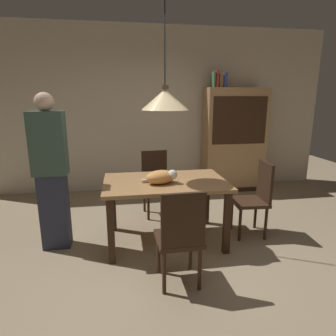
# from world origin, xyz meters

# --- Properties ---
(ground) EXTENTS (10.00, 10.00, 0.00)m
(ground) POSITION_xyz_m (0.00, 0.00, 0.00)
(ground) COLOR #998466
(back_wall) EXTENTS (6.40, 0.10, 2.90)m
(back_wall) POSITION_xyz_m (0.00, 2.65, 1.45)
(back_wall) COLOR beige
(back_wall) RESTS_ON ground
(dining_table) EXTENTS (1.40, 0.90, 0.75)m
(dining_table) POSITION_xyz_m (-0.11, 0.49, 0.65)
(dining_table) COLOR #A87A4C
(dining_table) RESTS_ON ground
(chair_far_back) EXTENTS (0.44, 0.44, 0.93)m
(chair_far_back) POSITION_xyz_m (-0.12, 1.37, 0.51)
(chair_far_back) COLOR #382316
(chair_far_back) RESTS_ON ground
(chair_near_front) EXTENTS (0.41, 0.41, 0.93)m
(chair_near_front) POSITION_xyz_m (-0.11, -0.38, 0.51)
(chair_near_front) COLOR #382316
(chair_near_front) RESTS_ON ground
(chair_right_side) EXTENTS (0.43, 0.43, 0.93)m
(chair_right_side) POSITION_xyz_m (1.02, 0.49, 0.51)
(chair_right_side) COLOR #382316
(chair_right_side) RESTS_ON ground
(cat_sleeping) EXTENTS (0.40, 0.30, 0.16)m
(cat_sleeping) POSITION_xyz_m (-0.16, 0.40, 0.83)
(cat_sleeping) COLOR #E59951
(cat_sleeping) RESTS_ON dining_table
(pendant_lamp) EXTENTS (0.52, 0.52, 1.30)m
(pendant_lamp) POSITION_xyz_m (-0.11, 0.49, 1.66)
(pendant_lamp) COLOR beige
(hutch_bookcase) EXTENTS (1.12, 0.45, 1.85)m
(hutch_bookcase) POSITION_xyz_m (1.44, 2.32, 0.89)
(hutch_bookcase) COLOR tan
(hutch_bookcase) RESTS_ON ground
(book_green_slim) EXTENTS (0.03, 0.20, 0.26)m
(book_green_slim) POSITION_xyz_m (1.00, 2.32, 1.98)
(book_green_slim) COLOR #427A4C
(book_green_slim) RESTS_ON hutch_bookcase
(book_red_tall) EXTENTS (0.04, 0.22, 0.28)m
(book_red_tall) POSITION_xyz_m (1.05, 2.32, 1.99)
(book_red_tall) COLOR #B73833
(book_red_tall) RESTS_ON hutch_bookcase
(book_brown_thick) EXTENTS (0.06, 0.24, 0.22)m
(book_brown_thick) POSITION_xyz_m (1.12, 2.32, 1.96)
(book_brown_thick) COLOR brown
(book_brown_thick) RESTS_ON hutch_bookcase
(book_blue_wide) EXTENTS (0.06, 0.24, 0.24)m
(book_blue_wide) POSITION_xyz_m (1.19, 2.32, 1.97)
(book_blue_wide) COLOR #384C93
(book_blue_wide) RESTS_ON hutch_bookcase
(person_standing) EXTENTS (0.36, 0.22, 1.74)m
(person_standing) POSITION_xyz_m (-1.36, 0.56, 0.88)
(person_standing) COLOR #2D3347
(person_standing) RESTS_ON ground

